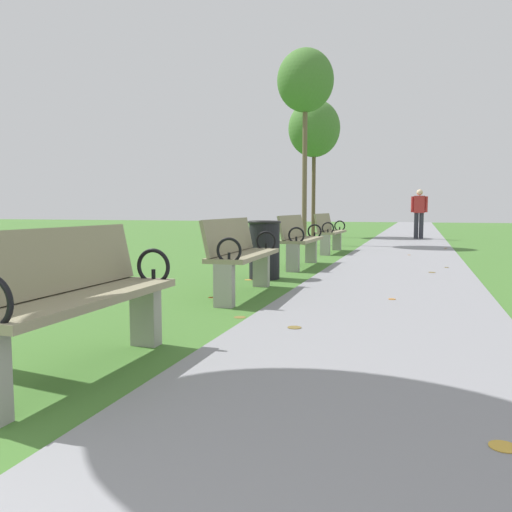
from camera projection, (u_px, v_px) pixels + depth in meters
name	position (u px, v px, depth m)	size (l,w,h in m)	color
paved_walkway	(408.00, 239.00, 16.76)	(2.30, 44.00, 0.02)	gray
park_bench_2	(75.00, 297.00, 3.13)	(0.48, 1.60, 0.90)	gray
park_bench_3	(241.00, 254.00, 6.01)	(0.53, 1.62, 0.90)	gray
park_bench_4	(300.00, 239.00, 8.98)	(0.48, 1.60, 0.90)	gray
park_bench_5	(329.00, 232.00, 11.90)	(0.50, 1.61, 0.90)	gray
tree_2	(305.00, 82.00, 14.09)	(1.55, 1.55, 5.35)	brown
tree_3	(314.00, 129.00, 18.19)	(1.82, 1.82, 4.83)	brown
pedestrian_walking	(419.00, 211.00, 16.96)	(0.53, 0.24, 1.62)	#2D2D38
trash_bin	(264.00, 250.00, 7.45)	(0.48, 0.48, 0.84)	black
scattered_leaves	(291.00, 294.00, 6.07)	(4.56, 15.84, 0.02)	brown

